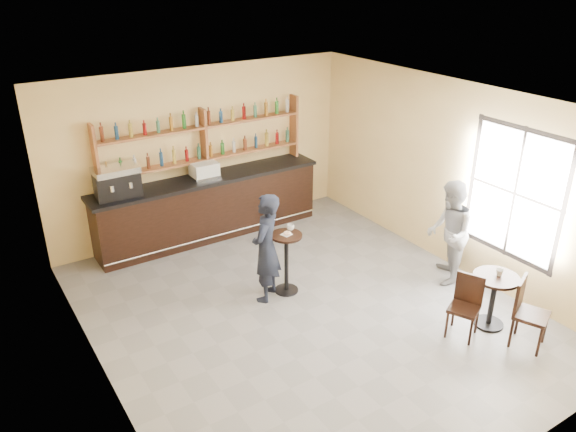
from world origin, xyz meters
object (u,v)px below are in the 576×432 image
pedestal_table (286,263)px  cafe_table (492,301)px  chair_south (532,315)px  chair_west (464,308)px  patron_second (449,233)px  man_main (266,248)px  pastry_case (204,170)px  espresso_machine (117,182)px  bar_counter (209,207)px

pedestal_table → cafe_table: (2.02, -2.40, -0.10)m
cafe_table → chair_south: chair_south is taller
cafe_table → chair_west: bearing=174.8°
chair_south → patron_second: patron_second is taller
pedestal_table → man_main: bearing=177.3°
pastry_case → pedestal_table: (0.20, -2.51, -0.85)m
man_main → chair_west: 3.02m
pastry_case → chair_south: size_ratio=0.49×
espresso_machine → chair_west: bearing=-51.4°
man_main → chair_west: size_ratio=1.93×
bar_counter → patron_second: (2.57, -3.63, 0.27)m
bar_counter → pedestal_table: size_ratio=4.36×
pedestal_table → man_main: 0.52m
pedestal_table → man_main: man_main is taller
bar_counter → chair_west: bar_counter is taller
pastry_case → man_main: man_main is taller
pastry_case → patron_second: (2.62, -3.63, -0.48)m
cafe_table → chair_south: size_ratio=0.82×
pedestal_table → chair_south: 3.64m
pastry_case → cafe_table: (2.22, -4.91, -0.95)m
pedestal_table → cafe_table: 3.13m
bar_counter → cafe_table: size_ratio=5.43×
espresso_machine → chair_south: size_ratio=0.74×
espresso_machine → chair_south: bearing=-50.3°
cafe_table → pedestal_table: bearing=130.0°
bar_counter → pedestal_table: 2.51m
man_main → patron_second: bearing=117.6°
bar_counter → chair_west: size_ratio=4.87×
espresso_machine → man_main: 2.95m
bar_counter → cafe_table: (2.16, -4.91, -0.19)m
pedestal_table → cafe_table: size_ratio=1.25×
cafe_table → chair_west: 0.55m
espresso_machine → patron_second: bearing=-36.1°
espresso_machine → chair_west: 5.95m
espresso_machine → cafe_table: espresso_machine is taller
chair_west → patron_second: patron_second is taller
chair_south → patron_second: size_ratio=0.57×
pedestal_table → patron_second: 2.69m
espresso_machine → man_main: size_ratio=0.42×
espresso_machine → pedestal_table: 3.25m
chair_west → chair_south: bearing=16.8°
pastry_case → patron_second: bearing=-61.5°
pastry_case → pedestal_table: size_ratio=0.48×
man_main → cafe_table: bearing=94.5°
bar_counter → pedestal_table: (0.15, -2.51, -0.09)m
chair_south → bar_counter: bearing=88.4°
bar_counter → pastry_case: pastry_case is taller
espresso_machine → chair_west: espresso_machine is taller
pedestal_table → chair_west: 2.77m
espresso_machine → pedestal_table: bearing=-49.5°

